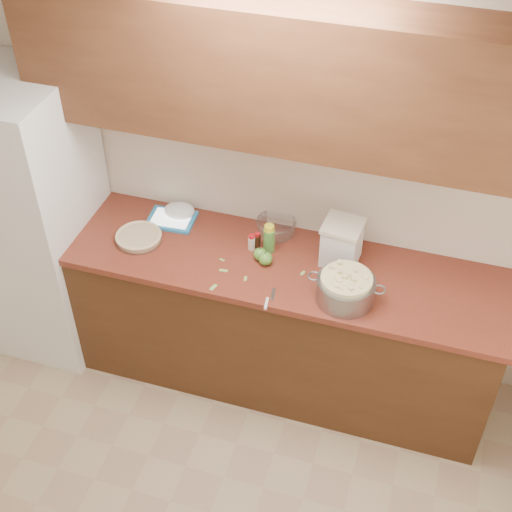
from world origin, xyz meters
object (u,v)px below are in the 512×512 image
(tablet, at_px, (171,219))
(colander, at_px, (346,289))
(flour_canister, at_px, (342,242))
(pie, at_px, (139,237))

(tablet, bearing_deg, colander, -20.98)
(tablet, bearing_deg, flour_canister, -6.74)
(colander, bearing_deg, pie, 174.38)
(pie, height_order, tablet, pie)
(pie, distance_m, flour_canister, 1.14)
(flour_canister, distance_m, tablet, 1.02)
(pie, xyz_separation_m, tablet, (0.11, 0.22, -0.01))
(pie, distance_m, colander, 1.21)
(colander, distance_m, tablet, 1.15)
(pie, xyz_separation_m, flour_canister, (1.12, 0.17, 0.11))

